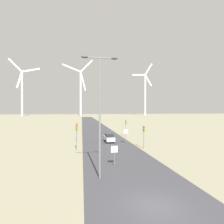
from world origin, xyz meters
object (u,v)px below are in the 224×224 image
at_px(traffic_light_post_mid_right, 126,125).
at_px(stop_sign_near, 114,152).
at_px(car_approaching, 109,138).
at_px(wind_turbine_far_left, 22,89).
at_px(wind_turbine_center, 145,91).
at_px(streetlamp, 100,104).
at_px(stop_sign_far, 126,134).
at_px(wind_turbine_left, 81,89).
at_px(traffic_light_post_near_left, 77,132).
at_px(traffic_light_post_mid_left, 77,128).
at_px(traffic_light_post_near_right, 144,132).

bearing_deg(traffic_light_post_mid_right, stop_sign_near, -107.86).
distance_m(car_approaching, wind_turbine_far_left, 200.84).
bearing_deg(wind_turbine_center, stop_sign_near, -111.62).
height_order(streetlamp, stop_sign_far, streetlamp).
relative_size(wind_turbine_far_left, wind_turbine_left, 0.93).
relative_size(streetlamp, stop_sign_near, 4.96).
bearing_deg(wind_turbine_far_left, wind_turbine_left, -1.35).
bearing_deg(streetlamp, traffic_light_post_near_left, 101.65).
distance_m(stop_sign_near, stop_sign_far, 14.38).
xyz_separation_m(stop_sign_far, wind_turbine_left, (-10.11, 184.56, 31.44)).
xyz_separation_m(traffic_light_post_mid_left, car_approaching, (6.80, -1.32, -2.05)).
relative_size(car_approaching, wind_turbine_left, 0.06).
relative_size(traffic_light_post_near_right, traffic_light_post_mid_right, 0.95).
xyz_separation_m(stop_sign_near, traffic_light_post_near_right, (6.84, 8.31, 1.22)).
height_order(traffic_light_post_near_right, wind_turbine_left, wind_turbine_left).
height_order(car_approaching, wind_turbine_far_left, wind_turbine_far_left).
relative_size(traffic_light_post_mid_right, wind_turbine_center, 0.06).
height_order(stop_sign_near, traffic_light_post_near_right, traffic_light_post_near_right).
xyz_separation_m(stop_sign_near, wind_turbine_center, (79.88, 201.57, 30.53)).
bearing_deg(streetlamp, wind_turbine_center, 68.21).
bearing_deg(stop_sign_far, traffic_light_post_near_right, -69.99).
distance_m(stop_sign_near, traffic_light_post_near_left, 10.34).
bearing_deg(wind_turbine_center, traffic_light_post_near_right, -110.70).
bearing_deg(car_approaching, stop_sign_far, -37.82).
bearing_deg(car_approaching, wind_turbine_left, 92.20).
bearing_deg(traffic_light_post_mid_left, traffic_light_post_near_left, -88.90).
bearing_deg(wind_turbine_far_left, car_approaching, -67.82).
relative_size(streetlamp, traffic_light_post_mid_right, 2.87).
distance_m(traffic_light_post_mid_left, wind_turbine_far_left, 196.87).
bearing_deg(traffic_light_post_near_right, traffic_light_post_mid_right, 88.52).
xyz_separation_m(traffic_light_post_mid_left, wind_turbine_center, (84.83, 184.35, 29.27)).
bearing_deg(stop_sign_near, wind_turbine_center, 68.38).
bearing_deg(streetlamp, traffic_light_post_mid_left, 97.58).
bearing_deg(traffic_light_post_near_left, traffic_light_post_near_right, -3.66).
xyz_separation_m(traffic_light_post_near_left, traffic_light_post_mid_right, (11.99, 13.32, -0.04)).
bearing_deg(wind_turbine_left, wind_turbine_far_left, 178.65).
xyz_separation_m(car_approaching, wind_turbine_left, (-7.01, 182.16, 32.55)).
bearing_deg(traffic_light_post_mid_right, traffic_light_post_near_right, -91.48).
bearing_deg(traffic_light_post_mid_right, streetlamp, -109.79).
bearing_deg(stop_sign_far, wind_turbine_left, 93.13).
xyz_separation_m(stop_sign_far, traffic_light_post_mid_right, (2.25, 8.87, 1.06)).
relative_size(stop_sign_near, wind_turbine_far_left, 0.04).
bearing_deg(stop_sign_near, wind_turbine_left, 91.49).
relative_size(stop_sign_far, traffic_light_post_near_right, 0.72).
height_order(traffic_light_post_mid_left, wind_turbine_left, wind_turbine_left).
bearing_deg(traffic_light_post_mid_right, traffic_light_post_mid_left, -157.04).
distance_m(stop_sign_far, wind_turbine_center, 204.69).
xyz_separation_m(stop_sign_near, car_approaching, (1.86, 15.90, -0.79)).
xyz_separation_m(stop_sign_near, wind_turbine_left, (-5.16, 198.06, 31.76)).
relative_size(streetlamp, wind_turbine_left, 0.17).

